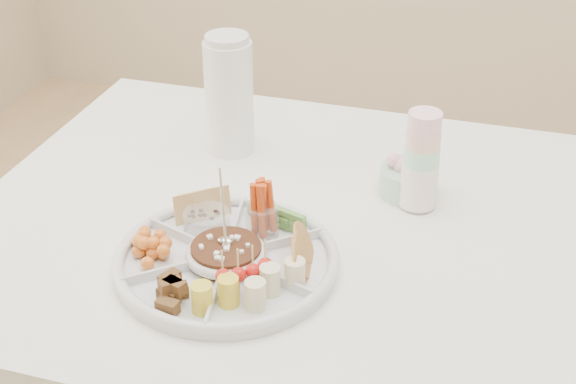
% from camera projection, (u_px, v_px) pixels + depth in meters
% --- Properties ---
extents(dining_table, '(1.52, 1.02, 0.76)m').
position_uv_depth(dining_table, '(358.00, 380.00, 1.68)').
color(dining_table, white).
rests_on(dining_table, floor).
extents(party_tray, '(0.49, 0.49, 0.04)m').
position_uv_depth(party_tray, '(226.00, 257.00, 1.37)').
color(party_tray, white).
rests_on(party_tray, dining_table).
extents(bean_dip, '(0.15, 0.15, 0.04)m').
position_uv_depth(bean_dip, '(226.00, 253.00, 1.37)').
color(bean_dip, '#462218').
rests_on(bean_dip, party_tray).
extents(tortillas, '(0.12, 0.12, 0.05)m').
position_uv_depth(tortillas, '(302.00, 252.00, 1.35)').
color(tortillas, '#AA6F44').
rests_on(tortillas, party_tray).
extents(carrot_cucumber, '(0.15, 0.15, 0.11)m').
position_uv_depth(carrot_cucumber, '(272.00, 204.00, 1.44)').
color(carrot_cucumber, '#CF4413').
rests_on(carrot_cucumber, party_tray).
extents(pita_raisins, '(0.15, 0.15, 0.06)m').
position_uv_depth(pita_raisins, '(202.00, 209.00, 1.46)').
color(pita_raisins, tan).
rests_on(pita_raisins, party_tray).
extents(cherries, '(0.13, 0.13, 0.04)m').
position_uv_depth(cherries, '(152.00, 246.00, 1.38)').
color(cherries, '#D3611F').
rests_on(cherries, party_tray).
extents(granola_chunks, '(0.12, 0.12, 0.04)m').
position_uv_depth(granola_chunks, '(173.00, 289.00, 1.27)').
color(granola_chunks, '#412E19').
rests_on(granola_chunks, party_tray).
extents(banana_tomato, '(0.14, 0.14, 0.09)m').
position_uv_depth(banana_tomato, '(254.00, 283.00, 1.25)').
color(banana_tomato, '#DAC07C').
rests_on(banana_tomato, party_tray).
extents(cup_stack, '(0.09, 0.09, 0.20)m').
position_uv_depth(cup_stack, '(421.00, 162.00, 1.50)').
color(cup_stack, silver).
rests_on(cup_stack, dining_table).
extents(thermos, '(0.13, 0.13, 0.27)m').
position_uv_depth(thermos, '(229.00, 93.00, 1.68)').
color(thermos, white).
rests_on(thermos, dining_table).
extents(flower_bowl, '(0.14, 0.14, 0.09)m').
position_uv_depth(flower_bowl, '(409.00, 175.00, 1.57)').
color(flower_bowl, '#94D1AA').
rests_on(flower_bowl, dining_table).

